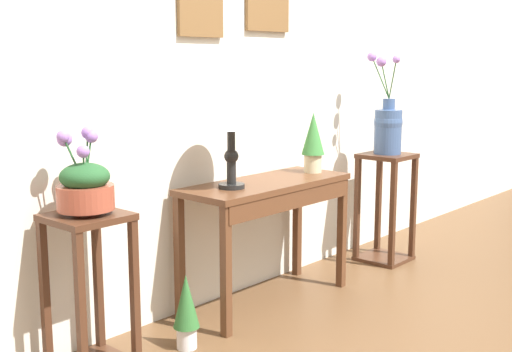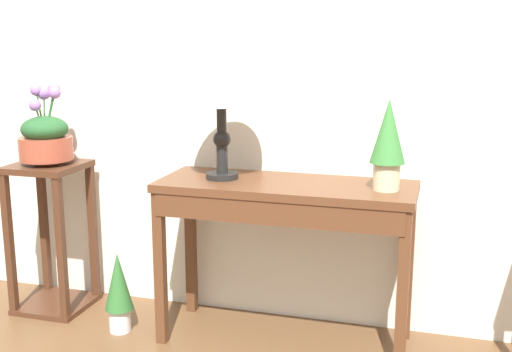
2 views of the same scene
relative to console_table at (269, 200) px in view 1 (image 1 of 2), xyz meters
The scene contains 9 objects.
back_wall_with_art 0.84m from the console_table, 75.57° to the left, with size 9.00×0.13×2.80m.
console_table is the anchor object (origin of this frame).
table_lamp 0.61m from the console_table, behind, with size 0.35×0.35×0.55m.
potted_plant_on_console 0.53m from the console_table, ahead, with size 0.14×0.14×0.37m.
pedestal_stand_left 1.23m from the console_table, behind, with size 0.33×0.33×0.74m.
planter_bowl_wide_left 1.23m from the console_table, behind, with size 0.26×0.26×0.39m.
pedestal_stand_right 1.22m from the console_table, ahead, with size 0.33×0.33×0.78m.
flower_vase_tall_right 1.25m from the console_table, ahead, with size 0.20×0.25×0.71m.
potted_plant_floor 0.87m from the console_table, behind, with size 0.13×0.13×0.38m.
Camera 1 is at (-2.92, -1.21, 1.42)m, focal length 46.22 mm.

